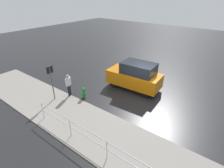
# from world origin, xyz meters

# --- Properties ---
(ground_plane) EXTENTS (60.00, 60.00, 0.00)m
(ground_plane) POSITION_xyz_m (0.00, 0.00, 0.00)
(ground_plane) COLOR black
(kerb_strip) EXTENTS (24.00, 3.20, 0.04)m
(kerb_strip) POSITION_xyz_m (0.00, 4.20, 0.02)
(kerb_strip) COLOR gray
(kerb_strip) RESTS_ON ground
(moving_hatchback) EXTENTS (3.98, 1.89, 2.06)m
(moving_hatchback) POSITION_xyz_m (1.35, -0.98, 1.03)
(moving_hatchback) COLOR orange
(moving_hatchback) RESTS_ON ground
(fire_hydrant) EXTENTS (0.42, 0.31, 0.80)m
(fire_hydrant) POSITION_xyz_m (3.41, 2.28, 0.40)
(fire_hydrant) COLOR #197A2D
(fire_hydrant) RESTS_ON ground
(pedestrian) EXTENTS (0.36, 0.54, 1.62)m
(pedestrian) POSITION_xyz_m (4.39, 2.67, 0.96)
(pedestrian) COLOR silver
(pedestrian) RESTS_ON ground
(metal_railing) EXTENTS (9.21, 0.04, 1.05)m
(metal_railing) POSITION_xyz_m (-0.92, 5.21, 0.73)
(metal_railing) COLOR #B7BABF
(metal_railing) RESTS_ON ground
(sign_post) EXTENTS (0.07, 0.44, 2.40)m
(sign_post) POSITION_xyz_m (4.87, 3.58, 1.58)
(sign_post) COLOR #4C4C51
(sign_post) RESTS_ON ground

